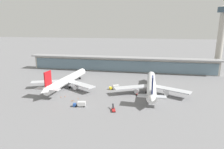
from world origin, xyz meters
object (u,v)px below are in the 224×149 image
object	(u,v)px
safety_cone_charlie	(72,101)
service_truck_near_nose_blue	(80,104)
service_truck_under_wing_yellow	(115,87)
service_truck_mid_apron_red	(113,109)
airliner_left_stand	(67,80)
safety_cone_delta	(73,101)
safety_cone_alpha	(61,97)
service_truck_by_tail_red	(140,95)
safety_cone_echo	(65,96)
control_tower	(221,34)
safety_cone_bravo	(78,98)
airliner_centre_stand	(151,85)

from	to	relation	value
safety_cone_charlie	service_truck_near_nose_blue	bearing A→B (deg)	-39.94
service_truck_near_nose_blue	service_truck_under_wing_yellow	distance (m)	38.78
service_truck_mid_apron_red	airliner_left_stand	bearing A→B (deg)	140.41
service_truck_near_nose_blue	safety_cone_delta	size ratio (longest dim) A/B	10.85
safety_cone_alpha	safety_cone_charlie	size ratio (longest dim) A/B	1.00
service_truck_by_tail_red	safety_cone_echo	size ratio (longest dim) A/B	8.70
safety_cone_charlie	safety_cone_delta	distance (m)	0.91
control_tower	airliner_left_stand	bearing A→B (deg)	-149.50
service_truck_under_wing_yellow	safety_cone_delta	size ratio (longest dim) A/B	10.77
safety_cone_charlie	safety_cone_echo	bearing A→B (deg)	137.65
safety_cone_delta	control_tower	bearing A→B (deg)	41.87
safety_cone_bravo	safety_cone_charlie	size ratio (longest dim) A/B	1.00
safety_cone_charlie	safety_cone_delta	bearing A→B (deg)	34.01
service_truck_near_nose_blue	service_truck_mid_apron_red	distance (m)	20.34
airliner_centre_stand	service_truck_mid_apron_red	distance (m)	40.67
control_tower	safety_cone_alpha	xyz separation A→B (m)	(-124.65, -98.05, -38.39)
service_truck_by_tail_red	control_tower	world-z (taller)	control_tower
service_truck_mid_apron_red	control_tower	distance (m)	146.67
airliner_centre_stand	safety_cone_echo	distance (m)	60.00
airliner_centre_stand	safety_cone_delta	distance (m)	54.91
safety_cone_bravo	safety_cone_charlie	world-z (taller)	same
airliner_centre_stand	safety_cone_delta	xyz separation A→B (m)	(-48.60, -25.00, -5.37)
safety_cone_alpha	safety_cone_delta	size ratio (longest dim) A/B	1.00
airliner_centre_stand	safety_cone_echo	bearing A→B (deg)	-161.67
service_truck_near_nose_blue	service_truck_mid_apron_red	bearing A→B (deg)	-5.96
service_truck_by_tail_red	safety_cone_bravo	distance (m)	41.40
safety_cone_delta	safety_cone_echo	size ratio (longest dim) A/B	1.00
airliner_centre_stand	safety_cone_charlie	xyz separation A→B (m)	(-49.36, -25.51, -5.37)
service_truck_near_nose_blue	control_tower	size ratio (longest dim) A/B	0.11
service_truck_near_nose_blue	safety_cone_bravo	distance (m)	13.00
airliner_left_stand	service_truck_mid_apron_red	xyz separation A→B (m)	(43.16, -35.69, -4.88)
service_truck_mid_apron_red	safety_cone_echo	distance (m)	39.26
safety_cone_charlie	safety_cone_bravo	bearing A→B (deg)	60.32
control_tower	safety_cone_bravo	bearing A→B (deg)	-138.83
airliner_left_stand	safety_cone_bravo	distance (m)	28.44
airliner_left_stand	safety_cone_echo	bearing A→B (deg)	-70.00
control_tower	safety_cone_delta	size ratio (longest dim) A/B	101.35
safety_cone_bravo	safety_cone_charlie	bearing A→B (deg)	-119.68
safety_cone_bravo	safety_cone_echo	world-z (taller)	same
service_truck_near_nose_blue	control_tower	bearing A→B (deg)	45.85
airliner_centre_stand	safety_cone_charlie	distance (m)	55.82
safety_cone_alpha	safety_cone_delta	bearing A→B (deg)	-23.64
service_truck_near_nose_blue	safety_cone_alpha	world-z (taller)	service_truck_near_nose_blue
service_truck_under_wing_yellow	service_truck_mid_apron_red	bearing A→B (deg)	-81.15
control_tower	safety_cone_alpha	size ratio (longest dim) A/B	101.35
safety_cone_bravo	safety_cone_echo	bearing A→B (deg)	168.13
service_truck_by_tail_red	airliner_left_stand	bearing A→B (deg)	170.66
service_truck_near_nose_blue	service_truck_under_wing_yellow	bearing A→B (deg)	68.41
safety_cone_alpha	safety_cone_echo	xyz separation A→B (m)	(2.11, 1.73, 0.00)
service_truck_near_nose_blue	safety_cone_alpha	size ratio (longest dim) A/B	10.85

